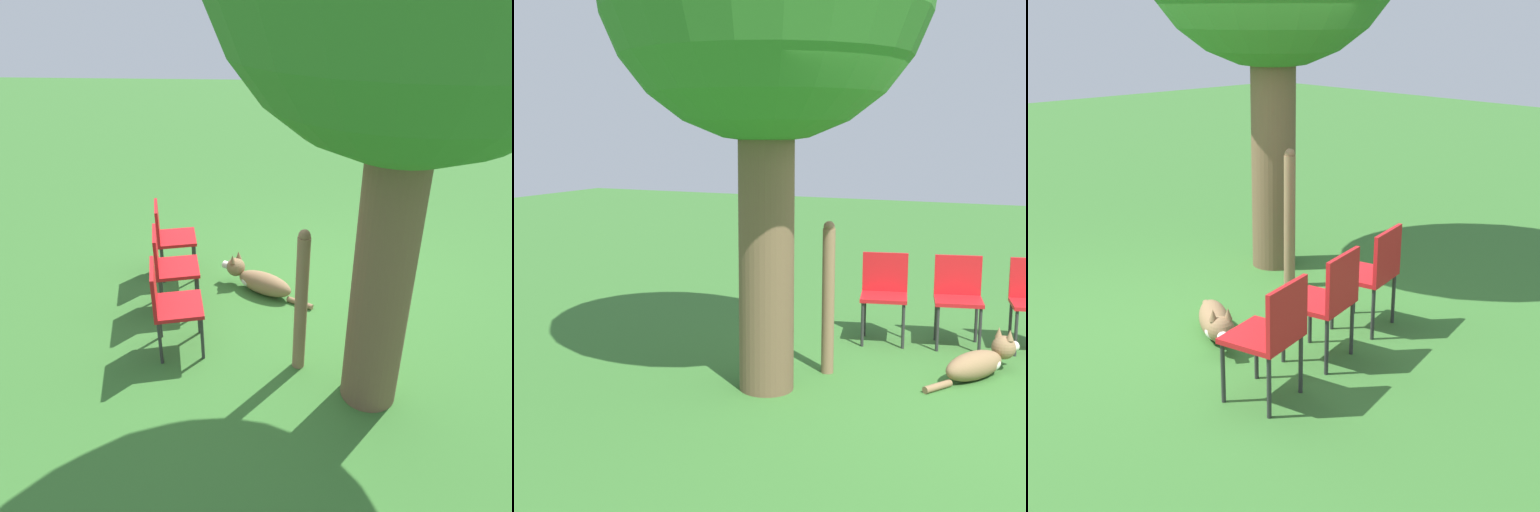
% 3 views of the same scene
% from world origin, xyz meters
% --- Properties ---
extents(ground_plane, '(30.00, 30.00, 0.00)m').
position_xyz_m(ground_plane, '(0.00, 0.00, 0.00)').
color(ground_plane, '#38702D').
extents(dog, '(1.00, 0.65, 0.37)m').
position_xyz_m(dog, '(0.61, -0.21, 0.13)').
color(dog, olive).
rests_on(dog, ground_plane).
extents(fence_post, '(0.10, 0.10, 1.30)m').
position_xyz_m(fence_post, '(0.19, 0.99, 0.65)').
color(fence_post, '#846647').
rests_on(fence_post, ground_plane).
extents(red_chair_1, '(0.51, 0.53, 0.85)m').
position_xyz_m(red_chair_1, '(1.47, 0.15, 0.50)').
color(red_chair_1, red).
rests_on(red_chair_1, ground_plane).
extents(red_chair_2, '(0.51, 0.53, 0.85)m').
position_xyz_m(red_chair_2, '(1.32, 0.82, 0.50)').
color(red_chair_2, red).
rests_on(red_chair_2, ground_plane).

